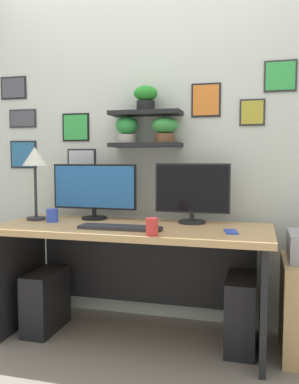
% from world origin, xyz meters
% --- Properties ---
extents(ground_plane, '(8.00, 8.00, 0.00)m').
position_xyz_m(ground_plane, '(0.00, 0.00, 0.00)').
color(ground_plane, gray).
extents(back_wall_assembly, '(4.40, 0.24, 2.70)m').
position_xyz_m(back_wall_assembly, '(-0.00, 0.43, 1.36)').
color(back_wall_assembly, silver).
rests_on(back_wall_assembly, ground).
extents(desk, '(1.76, 0.68, 0.75)m').
position_xyz_m(desk, '(0.00, 0.06, 0.54)').
color(desk, tan).
rests_on(desk, ground).
extents(monitor_left, '(0.62, 0.18, 0.39)m').
position_xyz_m(monitor_left, '(-0.35, 0.22, 0.96)').
color(monitor_left, black).
rests_on(monitor_left, desk).
extents(monitor_right, '(0.50, 0.18, 0.40)m').
position_xyz_m(monitor_right, '(0.35, 0.22, 0.96)').
color(monitor_right, black).
rests_on(monitor_right, desk).
extents(keyboard, '(0.44, 0.14, 0.02)m').
position_xyz_m(keyboard, '(-0.07, -0.13, 0.76)').
color(keyboard, '#2D2D33').
rests_on(keyboard, desk).
extents(computer_mouse, '(0.06, 0.09, 0.03)m').
position_xyz_m(computer_mouse, '(0.21, -0.15, 0.77)').
color(computer_mouse, black).
rests_on(computer_mouse, desk).
extents(desk_lamp, '(0.17, 0.17, 0.51)m').
position_xyz_m(desk_lamp, '(-0.73, 0.07, 1.16)').
color(desk_lamp, '#2D2D33').
rests_on(desk_lamp, desk).
extents(cell_phone, '(0.09, 0.15, 0.01)m').
position_xyz_m(cell_phone, '(0.63, -0.08, 0.76)').
color(cell_phone, blue).
rests_on(cell_phone, desk).
extents(coffee_mug, '(0.08, 0.08, 0.09)m').
position_xyz_m(coffee_mug, '(-0.58, 0.02, 0.80)').
color(coffee_mug, blue).
rests_on(coffee_mug, desk).
extents(pen_cup, '(0.07, 0.07, 0.10)m').
position_xyz_m(pen_cup, '(0.20, -0.28, 0.80)').
color(pen_cup, red).
rests_on(pen_cup, desk).
extents(computer_tower_left, '(0.18, 0.40, 0.41)m').
position_xyz_m(computer_tower_left, '(-0.62, -0.02, 0.21)').
color(computer_tower_left, black).
rests_on(computer_tower_left, ground).
extents(computer_tower_right, '(0.18, 0.40, 0.45)m').
position_xyz_m(computer_tower_right, '(0.69, 0.05, 0.23)').
color(computer_tower_right, black).
rests_on(computer_tower_right, ground).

